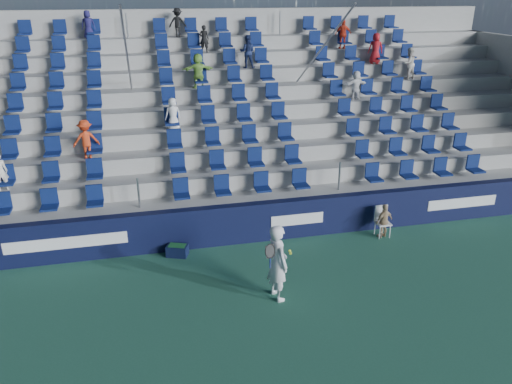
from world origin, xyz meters
TOP-DOWN VIEW (x-y plane):
  - ground at (0.00, 0.00)m, footprint 70.00×70.00m
  - sponsor_wall at (0.00, 3.15)m, footprint 24.00×0.32m
  - grandstand at (-0.00, 8.24)m, footprint 24.00×8.17m
  - tennis_player at (0.12, 0.16)m, footprint 0.71×0.79m
  - line_judge_chair at (4.06, 2.65)m, footprint 0.42×0.43m
  - line_judge at (4.06, 2.50)m, footprint 0.67×0.44m
  - ball_bin at (-2.08, 2.75)m, footprint 0.67×0.56m

SIDE VIEW (x-z plane):
  - ground at x=0.00m, z-range 0.00..0.00m
  - ball_bin at x=-2.08m, z-range 0.01..0.34m
  - line_judge at x=4.06m, z-range 0.00..1.06m
  - line_judge_chair at x=4.06m, z-range 0.07..1.01m
  - sponsor_wall at x=0.00m, z-range 0.00..1.20m
  - tennis_player at x=0.12m, z-range 0.00..1.94m
  - grandstand at x=0.00m, z-range -1.18..5.45m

